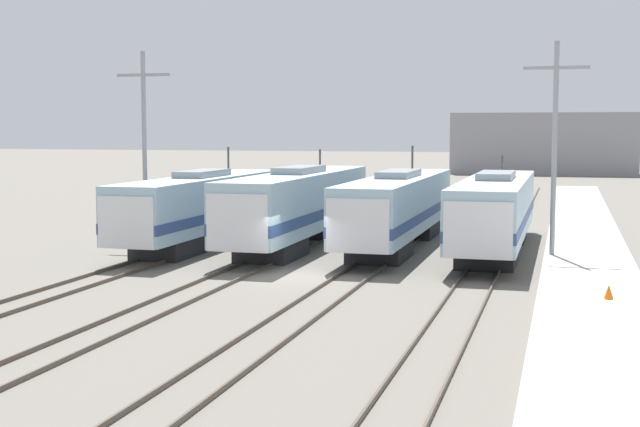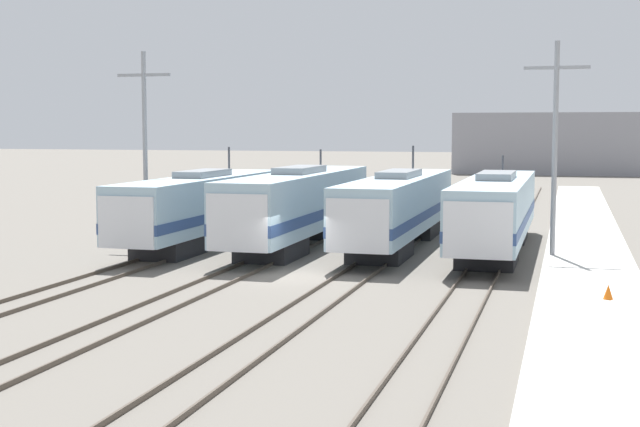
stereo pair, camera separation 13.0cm
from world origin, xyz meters
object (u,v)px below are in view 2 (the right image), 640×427
Objects in this scene: locomotive_far_left at (199,208)px; traffic_cone at (608,292)px; locomotive_far_right at (495,212)px; catenary_tower_right at (555,143)px; locomotive_center_left at (297,206)px; locomotive_center_right at (397,208)px; catenary_tower_left at (145,141)px.

traffic_cone is (20.25, -10.99, -1.55)m from locomotive_far_left.
locomotive_far_right is 4.86m from catenary_tower_right.
catenary_tower_right is 12.21m from traffic_cone.
locomotive_far_right is (15.29, 1.72, 0.01)m from locomotive_far_left.
locomotive_center_right is (5.10, 1.39, -0.10)m from locomotive_center_left.
locomotive_far_left is 1.68× the size of catenary_tower_left.
locomotive_far_right is 1.82× the size of catenary_tower_left.
catenary_tower_left is (-18.35, -1.80, 3.50)m from locomotive_far_right.
locomotive_far_left is 23.09m from traffic_cone.
locomotive_far_right reaches higher than traffic_cone.
catenary_tower_right is at bearing -0.24° from locomotive_far_left.
locomotive_center_left reaches higher than locomotive_far_right.
catenary_tower_left is at bearing -172.80° from locomotive_center_left.
catenary_tower_left is at bearing -169.64° from locomotive_center_right.
locomotive_far_left is at bearing -167.04° from locomotive_center_right.
locomotive_center_left is (5.10, 0.95, 0.10)m from locomotive_far_left.
locomotive_far_left is 0.90× the size of locomotive_center_right.
catenary_tower_left reaches higher than traffic_cone.
locomotive_far_left is 1.68× the size of catenary_tower_right.
locomotive_center_right is 9.01m from catenary_tower_right.
catenary_tower_right reaches higher than traffic_cone.
locomotive_far_right is (10.19, 0.77, -0.09)m from locomotive_center_left.
locomotive_far_left is 5.19m from locomotive_center_left.
traffic_cone is (10.05, -13.34, -1.55)m from locomotive_center_right.
locomotive_center_right is 1.86× the size of catenary_tower_left.
catenary_tower_left is at bearing -178.56° from locomotive_far_left.
catenary_tower_right is at bearing 0.00° from catenary_tower_left.
catenary_tower_left and catenary_tower_right have the same top height.
catenary_tower_right is (13.04, -1.03, 3.41)m from locomotive_center_left.
catenary_tower_left reaches higher than locomotive_center_left.
locomotive_far_right is at bearing 6.42° from locomotive_far_left.
locomotive_center_left is 0.97× the size of locomotive_center_right.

